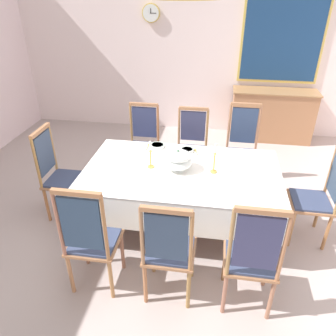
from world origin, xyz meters
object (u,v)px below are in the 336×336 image
chair_south_a (90,238)px  chair_head_west (58,173)px  candlestick_east (214,161)px  spoon_secondary (148,145)px  mounted_clock (151,13)px  sideboard (272,115)px  chair_north_a (143,142)px  candlestick_west (150,157)px  bowl_near_left (187,150)px  bowl_near_right (157,146)px  chair_south_c (252,257)px  soup_tureen (178,160)px  framed_painting (283,36)px  dining_table (182,176)px  spoon_primary (196,151)px  chair_head_east (318,196)px  chair_north_c (242,147)px  chair_south_b (169,249)px  chair_north_b (192,145)px

chair_south_a → chair_head_west: 1.30m
candlestick_east → spoon_secondary: size_ratio=1.91×
chair_head_west → mounted_clock: size_ratio=3.65×
chair_south_a → sideboard: 4.19m
chair_north_a → candlestick_west: chair_north_a is taller
bowl_near_left → mounted_clock: (-0.92, 2.46, 1.30)m
spoon_secondary → mounted_clock: 2.76m
mounted_clock → bowl_near_right: bearing=-77.3°
chair_south_c → mounted_clock: mounted_clock is taller
soup_tureen → framed_painting: size_ratio=0.20×
framed_painting → sideboard: bearing=-91.3°
chair_south_c → chair_head_west: bearing=154.6°
bowl_near_left → bowl_near_right: size_ratio=0.88×
dining_table → chair_head_west: (-1.46, 0.00, -0.10)m
chair_south_a → mounted_clock: mounted_clock is taller
sideboard → mounted_clock: (-2.21, 0.24, 1.61)m
candlestick_east → sideboard: bearing=70.3°
candlestick_east → bowl_near_right: candlestick_east is taller
mounted_clock → dining_table: bearing=-72.7°
chair_south_c → spoon_primary: size_ratio=6.67×
chair_head_east → spoon_secondary: chair_head_east is taller
candlestick_east → chair_south_a: bearing=-134.6°
chair_south_c → soup_tureen: (-0.74, 1.03, 0.28)m
dining_table → mounted_clock: bearing=107.3°
candlestick_east → bowl_near_right: bearing=144.8°
chair_north_c → chair_south_b: bearing=71.5°
candlestick_west → spoon_primary: candlestick_west is taller
candlestick_west → spoon_secondary: 0.56m
dining_table → spoon_secondary: size_ratio=11.83×
bowl_near_left → mounted_clock: size_ratio=0.52×
chair_north_b → chair_south_c: 2.16m
chair_head_west → chair_head_east: chair_head_west is taller
candlestick_east → framed_painting: 3.20m
chair_north_b → soup_tureen: 1.07m
chair_south_b → candlestick_west: bearing=109.4°
chair_south_b → framed_painting: size_ratio=0.71×
chair_south_a → chair_north_c: 2.47m
chair_south_c → spoon_secondary: 1.96m
candlestick_west → bowl_near_right: size_ratio=1.76×
chair_north_c → mounted_clock: 2.89m
chair_north_b → chair_head_west: (-1.48, -1.02, 0.02)m
soup_tureen → spoon_secondary: size_ratio=1.71×
chair_north_b → mounted_clock: size_ratio=3.46×
chair_south_c → spoon_primary: 1.62m
bowl_near_right → spoon_secondary: (-0.12, 0.03, -0.02)m
dining_table → chair_south_c: size_ratio=1.83×
chair_north_c → bowl_near_right: chair_north_c is taller
chair_head_east → framed_painting: (-0.15, 2.92, 1.18)m
chair_south_a → chair_north_a: 2.05m
chair_head_east → candlestick_east: bearing=90.0°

